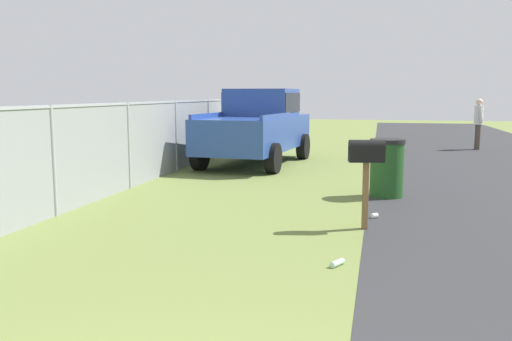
{
  "coord_description": "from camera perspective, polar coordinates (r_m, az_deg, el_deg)",
  "views": [
    {
      "loc": [
        -1.96,
        -0.94,
        1.95
      ],
      "look_at": [
        4.65,
        0.56,
        1.0
      ],
      "focal_mm": 38.24,
      "sensor_mm": 36.0,
      "label": 1
    }
  ],
  "objects": [
    {
      "name": "mailbox",
      "position": [
        7.96,
        11.48,
        1.3
      ],
      "size": [
        0.29,
        0.53,
        1.3
      ],
      "rotation": [
        0.0,
        0.0,
        0.2
      ],
      "color": "brown",
      "rests_on": "ground"
    },
    {
      "name": "fence_section",
      "position": [
        11.53,
        -13.2,
        2.89
      ],
      "size": [
        16.11,
        0.07,
        1.78
      ],
      "color": "#9EA3A8",
      "rests_on": "ground"
    },
    {
      "name": "pedestrian",
      "position": [
        20.66,
        22.25,
        4.91
      ],
      "size": [
        0.48,
        0.3,
        1.78
      ],
      "rotation": [
        0.0,
        0.0,
        4.9
      ],
      "color": "#4C4238",
      "rests_on": "ground"
    },
    {
      "name": "pickup_truck",
      "position": [
        15.3,
        0.14,
        4.85
      ],
      "size": [
        4.96,
        2.6,
        2.09
      ],
      "rotation": [
        0.0,
        0.0,
        -0.1
      ],
      "color": "#284793",
      "rests_on": "ground"
    },
    {
      "name": "trash_bin",
      "position": [
        10.63,
        13.53,
        0.27
      ],
      "size": [
        0.66,
        0.66,
        1.11
      ],
      "color": "#1E4C1E",
      "rests_on": "ground"
    },
    {
      "name": "litter_cup_midfield_a",
      "position": [
        8.85,
        12.3,
        -4.64
      ],
      "size": [
        0.13,
        0.13,
        0.08
      ],
      "primitive_type": "cylinder",
      "rotation": [
        0.0,
        1.57,
        2.26
      ],
      "color": "white",
      "rests_on": "ground"
    },
    {
      "name": "litter_bottle_midfield_b",
      "position": [
        6.38,
        8.5,
        -9.55
      ],
      "size": [
        0.23,
        0.16,
        0.07
      ],
      "primitive_type": "cylinder",
      "rotation": [
        0.0,
        1.57,
        5.8
      ],
      "color": "#B2D8BF",
      "rests_on": "ground"
    }
  ]
}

